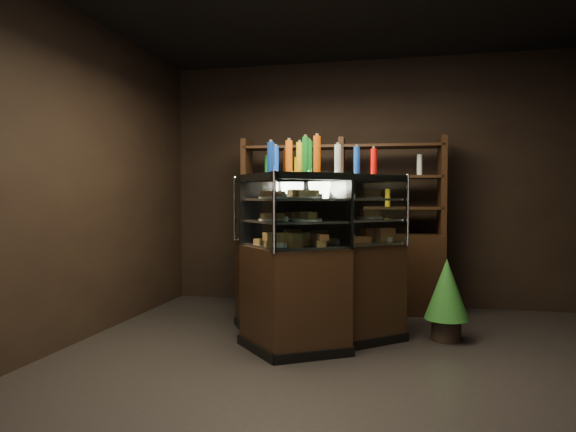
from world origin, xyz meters
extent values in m
plane|color=black|center=(0.00, 0.00, 0.00)|extent=(5.00, 5.00, 0.00)
cube|color=black|center=(0.00, 2.50, 1.50)|extent=(5.00, 0.02, 3.00)
cube|color=black|center=(0.00, -2.50, 1.50)|extent=(5.00, 0.02, 3.00)
cube|color=black|center=(-2.50, 0.00, 1.50)|extent=(0.02, 5.00, 3.00)
cube|color=black|center=(-0.31, 0.69, 0.45)|extent=(1.47, 1.41, 0.89)
cube|color=black|center=(-0.31, 0.69, 0.04)|extent=(1.52, 1.45, 0.08)
cube|color=black|center=(-0.31, 0.69, 1.49)|extent=(1.47, 1.41, 0.06)
cube|color=silver|center=(-0.31, 0.69, 0.90)|extent=(1.40, 1.33, 0.02)
cube|color=silver|center=(-0.31, 0.69, 1.11)|extent=(1.40, 1.33, 0.02)
cube|color=silver|center=(-0.31, 0.69, 1.30)|extent=(1.40, 1.33, 0.02)
cube|color=white|center=(-0.08, 0.43, 1.21)|extent=(1.03, 0.90, 0.63)
cylinder|color=silver|center=(0.42, 0.89, 1.21)|extent=(0.03, 0.03, 0.65)
cylinder|color=silver|center=(-0.60, -0.01, 1.21)|extent=(0.03, 0.03, 0.65)
cube|color=black|center=(-0.66, 0.75, 0.45)|extent=(1.29, 1.52, 0.89)
cube|color=black|center=(-0.66, 0.75, 0.04)|extent=(1.33, 1.56, 0.08)
cube|color=black|center=(-0.66, 0.75, 1.49)|extent=(1.29, 1.52, 0.06)
cube|color=silver|center=(-0.66, 0.75, 0.90)|extent=(1.21, 1.44, 0.02)
cube|color=silver|center=(-0.66, 0.75, 1.11)|extent=(1.21, 1.44, 0.02)
cube|color=silver|center=(-0.66, 0.75, 1.30)|extent=(1.21, 1.44, 0.02)
cube|color=white|center=(-0.96, 0.57, 1.21)|extent=(0.71, 1.17, 0.63)
cylinder|color=silver|center=(-0.60, -0.01, 1.21)|extent=(0.03, 0.03, 0.65)
cylinder|color=silver|center=(-1.31, 1.15, 1.21)|extent=(0.03, 0.03, 0.65)
cube|color=#D7894D|center=(-0.72, 0.29, 0.94)|extent=(0.19, 0.19, 0.06)
cube|color=#D7894D|center=(-0.51, 0.48, 0.94)|extent=(0.19, 0.19, 0.06)
cube|color=#D7894D|center=(-0.29, 0.67, 0.94)|extent=(0.19, 0.19, 0.06)
cube|color=#D7894D|center=(-0.08, 0.86, 0.94)|extent=(0.19, 0.19, 0.06)
cube|color=#D7894D|center=(0.14, 1.05, 0.94)|extent=(0.19, 0.19, 0.06)
cylinder|color=white|center=(-0.70, 0.35, 1.13)|extent=(0.24, 0.24, 0.02)
cube|color=#D7894D|center=(-0.70, 0.35, 1.16)|extent=(0.18, 0.18, 0.05)
cylinder|color=white|center=(-0.44, 0.58, 1.13)|extent=(0.24, 0.24, 0.02)
cube|color=#D7894D|center=(-0.44, 0.58, 1.16)|extent=(0.18, 0.18, 0.05)
cylinder|color=white|center=(-0.18, 0.81, 1.13)|extent=(0.24, 0.24, 0.02)
cube|color=#D7894D|center=(-0.18, 0.81, 1.16)|extent=(0.18, 0.18, 0.05)
cylinder|color=white|center=(0.08, 1.04, 1.13)|extent=(0.24, 0.24, 0.02)
cube|color=#D7894D|center=(0.08, 1.04, 1.16)|extent=(0.18, 0.18, 0.05)
cylinder|color=white|center=(-0.70, 0.35, 1.32)|extent=(0.24, 0.24, 0.02)
cube|color=#D7894D|center=(-0.70, 0.35, 1.35)|extent=(0.18, 0.18, 0.05)
cylinder|color=white|center=(-0.44, 0.58, 1.32)|extent=(0.24, 0.24, 0.02)
cube|color=#D7894D|center=(-0.44, 0.58, 1.35)|extent=(0.18, 0.18, 0.05)
cylinder|color=white|center=(-0.18, 0.81, 1.32)|extent=(0.24, 0.24, 0.02)
cube|color=#D7894D|center=(-0.18, 0.81, 1.35)|extent=(0.18, 0.18, 0.05)
cylinder|color=white|center=(0.08, 1.04, 1.32)|extent=(0.24, 0.24, 0.02)
cube|color=#D7894D|center=(0.08, 1.04, 1.35)|extent=(0.18, 0.18, 0.05)
cube|color=#D7894D|center=(-0.99, 1.22, 0.94)|extent=(0.17, 0.20, 0.06)
cube|color=#D7894D|center=(-0.84, 0.98, 0.94)|extent=(0.17, 0.20, 0.06)
cube|color=#D7894D|center=(-0.69, 0.73, 0.94)|extent=(0.17, 0.20, 0.06)
cube|color=#D7894D|center=(-0.54, 0.49, 0.94)|extent=(0.17, 0.20, 0.06)
cube|color=#D7894D|center=(-0.39, 0.24, 0.94)|extent=(0.17, 0.20, 0.06)
cylinder|color=white|center=(-0.93, 1.19, 1.13)|extent=(0.24, 0.24, 0.02)
cube|color=#D7894D|center=(-0.93, 1.19, 1.16)|extent=(0.16, 0.19, 0.05)
cylinder|color=white|center=(-0.75, 0.90, 1.13)|extent=(0.24, 0.24, 0.02)
cube|color=#D7894D|center=(-0.75, 0.90, 1.16)|extent=(0.16, 0.19, 0.05)
cylinder|color=white|center=(-0.57, 0.60, 1.13)|extent=(0.24, 0.24, 0.02)
cube|color=#D7894D|center=(-0.57, 0.60, 1.16)|extent=(0.16, 0.19, 0.05)
cylinder|color=white|center=(-0.39, 0.31, 1.13)|extent=(0.24, 0.24, 0.02)
cube|color=#D7894D|center=(-0.39, 0.31, 1.16)|extent=(0.16, 0.19, 0.05)
cylinder|color=white|center=(-0.93, 1.19, 1.32)|extent=(0.24, 0.24, 0.02)
cube|color=#D7894D|center=(-0.93, 1.19, 1.35)|extent=(0.16, 0.19, 0.05)
cylinder|color=white|center=(-0.75, 0.90, 1.32)|extent=(0.24, 0.24, 0.02)
cube|color=#D7894D|center=(-0.75, 0.90, 1.35)|extent=(0.16, 0.19, 0.05)
cylinder|color=white|center=(-0.57, 0.60, 1.32)|extent=(0.24, 0.24, 0.02)
cube|color=#D7894D|center=(-0.57, 0.60, 1.35)|extent=(0.16, 0.19, 0.05)
cylinder|color=white|center=(-0.39, 0.31, 1.32)|extent=(0.24, 0.24, 0.02)
cube|color=#D7894D|center=(-0.39, 0.31, 1.35)|extent=(0.16, 0.19, 0.05)
cylinder|color=silver|center=(-0.74, 0.32, 1.66)|extent=(0.06, 0.06, 0.28)
cylinder|color=silver|center=(-0.74, 0.32, 1.81)|extent=(0.03, 0.03, 0.02)
cylinder|color=black|center=(-0.57, 0.47, 1.66)|extent=(0.06, 0.06, 0.28)
cylinder|color=silver|center=(-0.57, 0.47, 1.81)|extent=(0.03, 0.03, 0.02)
cylinder|color=#0F38B2|center=(-0.40, 0.62, 1.66)|extent=(0.06, 0.06, 0.28)
cylinder|color=silver|center=(-0.40, 0.62, 1.81)|extent=(0.03, 0.03, 0.02)
cylinder|color=#147223|center=(-0.23, 0.77, 1.66)|extent=(0.06, 0.06, 0.28)
cylinder|color=silver|center=(-0.23, 0.77, 1.81)|extent=(0.03, 0.03, 0.02)
cylinder|color=#D8590A|center=(-0.05, 0.92, 1.66)|extent=(0.06, 0.06, 0.28)
cylinder|color=silver|center=(-0.05, 0.92, 1.81)|extent=(0.03, 0.03, 0.02)
cylinder|color=#B20C0A|center=(0.12, 1.07, 1.66)|extent=(0.06, 0.06, 0.28)
cylinder|color=silver|center=(0.12, 1.07, 1.81)|extent=(0.03, 0.03, 0.02)
cylinder|color=silver|center=(-0.96, 1.24, 1.66)|extent=(0.06, 0.06, 0.28)
cylinder|color=silver|center=(-0.96, 1.24, 1.81)|extent=(0.03, 0.03, 0.02)
cylinder|color=black|center=(-0.84, 1.04, 1.66)|extent=(0.06, 0.06, 0.28)
cylinder|color=silver|center=(-0.84, 1.04, 1.81)|extent=(0.03, 0.03, 0.02)
cylinder|color=#0F38B2|center=(-0.72, 0.85, 1.66)|extent=(0.06, 0.06, 0.28)
cylinder|color=silver|center=(-0.72, 0.85, 1.81)|extent=(0.03, 0.03, 0.02)
cylinder|color=#147223|center=(-0.60, 0.65, 1.66)|extent=(0.06, 0.06, 0.28)
cylinder|color=silver|center=(-0.60, 0.65, 1.81)|extent=(0.03, 0.03, 0.02)
cylinder|color=#D8590A|center=(-0.48, 0.45, 1.66)|extent=(0.06, 0.06, 0.28)
cylinder|color=silver|center=(-0.48, 0.45, 1.81)|extent=(0.03, 0.03, 0.02)
cylinder|color=#B20C0A|center=(-0.36, 0.26, 1.66)|extent=(0.06, 0.06, 0.28)
cylinder|color=silver|center=(-0.36, 0.26, 1.81)|extent=(0.03, 0.03, 0.02)
cylinder|color=black|center=(0.78, 1.00, 0.10)|extent=(0.27, 0.27, 0.20)
cone|color=#195A25|center=(0.78, 1.00, 0.48)|extent=(0.40, 0.40, 0.56)
cone|color=#195A25|center=(0.78, 1.00, 0.66)|extent=(0.31, 0.31, 0.39)
cube|color=black|center=(-0.31, 2.05, 0.45)|extent=(2.33, 0.56, 0.90)
cube|color=black|center=(-1.43, 1.98, 1.45)|extent=(0.08, 0.38, 1.10)
cube|color=black|center=(-0.31, 2.05, 1.45)|extent=(0.08, 0.38, 1.10)
cube|color=black|center=(0.81, 2.12, 1.45)|extent=(0.08, 0.38, 1.10)
cube|color=black|center=(-0.31, 2.05, 1.20)|extent=(2.28, 0.51, 0.03)
cube|color=black|center=(-0.31, 2.05, 1.55)|extent=(2.28, 0.51, 0.03)
cube|color=black|center=(-0.31, 2.05, 1.90)|extent=(2.28, 0.51, 0.03)
cylinder|color=silver|center=(-1.18, 2.00, 1.32)|extent=(0.06, 0.06, 0.22)
cylinder|color=black|center=(-0.83, 2.02, 1.32)|extent=(0.06, 0.06, 0.22)
cylinder|color=#0F38B2|center=(-0.48, 2.04, 1.32)|extent=(0.06, 0.06, 0.22)
cylinder|color=#147223|center=(-0.13, 2.06, 1.32)|extent=(0.06, 0.06, 0.22)
cylinder|color=#D8590A|center=(0.22, 2.08, 1.32)|extent=(0.06, 0.06, 0.22)
cylinder|color=#B20C0A|center=(0.57, 2.10, 1.32)|extent=(0.06, 0.06, 0.22)
camera|label=1|loc=(0.36, -3.88, 1.31)|focal=32.00mm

